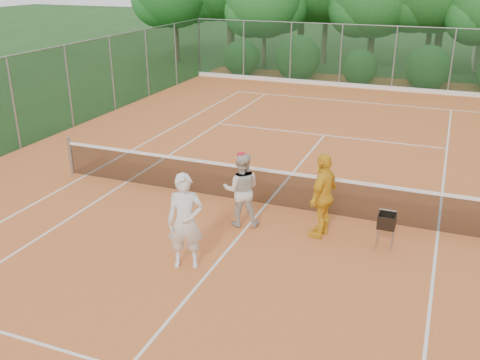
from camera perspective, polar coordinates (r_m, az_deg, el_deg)
name	(u,v)px	position (r m, az deg, el deg)	size (l,w,h in m)	color
ground	(266,205)	(13.52, 2.81, -2.71)	(120.00, 120.00, 0.00)	#1B4016
clay_court	(266,205)	(13.52, 2.81, -2.67)	(18.00, 36.00, 0.02)	orange
tennis_net	(267,186)	(13.31, 2.85, -0.62)	(11.97, 0.10, 1.10)	gray
player_white	(185,221)	(10.47, -5.84, -4.42)	(0.71, 0.47, 1.96)	silver
player_center_grp	(241,189)	(12.13, 0.16, -1.02)	(1.02, 0.91, 1.78)	beige
player_yellow	(323,196)	(11.74, 8.85, -1.66)	(1.13, 0.47, 1.92)	yellow
ball_hopper	(387,222)	(11.60, 15.38, -4.30)	(0.35, 0.35, 0.80)	gray
stray_ball_a	(312,93)	(25.79, 7.73, 9.19)	(0.07, 0.07, 0.07)	#BCCF30
stray_ball_b	(383,96)	(25.88, 14.99, 8.70)	(0.07, 0.07, 0.07)	#BBDB33
stray_ball_c	(474,123)	(22.37, 23.70, 5.59)	(0.07, 0.07, 0.07)	#B7D531
court_markings	(266,204)	(13.51, 2.81, -2.62)	(11.03, 23.83, 0.01)	white
fence_back	(367,57)	(27.26, 13.40, 12.63)	(18.07, 0.07, 3.00)	#19381E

